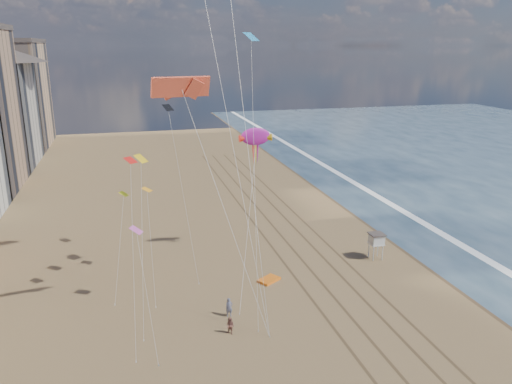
{
  "coord_description": "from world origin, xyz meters",
  "views": [
    {
      "loc": [
        -18.66,
        -25.87,
        25.25
      ],
      "look_at": [
        -4.95,
        26.0,
        9.5
      ],
      "focal_mm": 35.0,
      "sensor_mm": 36.0,
      "label": 1
    }
  ],
  "objects_px": {
    "grounded_kite": "(269,280)",
    "show_kite": "(255,137)",
    "kite_flyer_b": "(230,326)",
    "lifeguard_stand": "(376,239)",
    "kite_flyer_a": "(229,307)"
  },
  "relations": [
    {
      "from": "grounded_kite",
      "to": "show_kite",
      "type": "xyz_separation_m",
      "value": [
        0.59,
        8.1,
        14.72
      ]
    },
    {
      "from": "lifeguard_stand",
      "to": "grounded_kite",
      "type": "bearing_deg",
      "value": -170.01
    },
    {
      "from": "show_kite",
      "to": "kite_flyer_a",
      "type": "xyz_separation_m",
      "value": [
        -6.43,
        -14.4,
        -13.9
      ]
    },
    {
      "from": "show_kite",
      "to": "kite_flyer_a",
      "type": "height_order",
      "value": "show_kite"
    },
    {
      "from": "lifeguard_stand",
      "to": "kite_flyer_a",
      "type": "relative_size",
      "value": 1.71
    },
    {
      "from": "kite_flyer_a",
      "to": "kite_flyer_b",
      "type": "xyz_separation_m",
      "value": [
        -0.55,
        -3.07,
        -0.13
      ]
    },
    {
      "from": "grounded_kite",
      "to": "show_kite",
      "type": "distance_m",
      "value": 16.81
    },
    {
      "from": "kite_flyer_a",
      "to": "lifeguard_stand",
      "type": "bearing_deg",
      "value": 14.17
    },
    {
      "from": "lifeguard_stand",
      "to": "show_kite",
      "type": "distance_m",
      "value": 19.36
    },
    {
      "from": "lifeguard_stand",
      "to": "show_kite",
      "type": "relative_size",
      "value": 0.16
    },
    {
      "from": "grounded_kite",
      "to": "kite_flyer_b",
      "type": "height_order",
      "value": "kite_flyer_b"
    },
    {
      "from": "lifeguard_stand",
      "to": "kite_flyer_b",
      "type": "relative_size",
      "value": 2.0
    },
    {
      "from": "show_kite",
      "to": "kite_flyer_a",
      "type": "relative_size",
      "value": 10.88
    },
    {
      "from": "grounded_kite",
      "to": "kite_flyer_a",
      "type": "xyz_separation_m",
      "value": [
        -5.84,
        -6.3,
        0.82
      ]
    },
    {
      "from": "lifeguard_stand",
      "to": "show_kite",
      "type": "bearing_deg",
      "value": 158.12
    }
  ]
}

